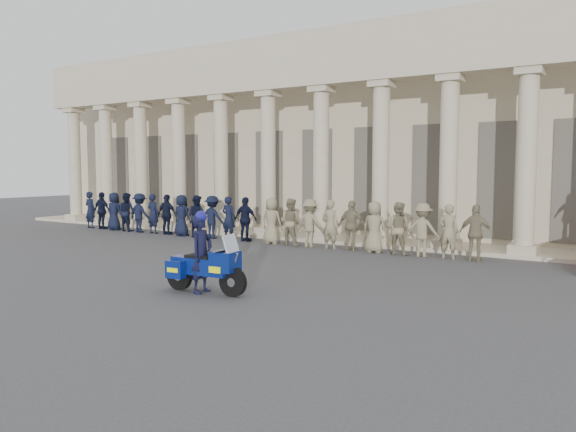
{
  "coord_description": "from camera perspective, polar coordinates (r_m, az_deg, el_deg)",
  "views": [
    {
      "loc": [
        9.82,
        -12.03,
        3.01
      ],
      "look_at": [
        0.97,
        1.92,
        1.6
      ],
      "focal_mm": 35.0,
      "sensor_mm": 36.0,
      "label": 1
    }
  ],
  "objects": [
    {
      "name": "officer_rank",
      "position": [
        23.18,
        -4.59,
        -0.31
      ],
      "size": [
        19.87,
        0.7,
        1.84
      ],
      "color": "black",
      "rests_on": "ground"
    },
    {
      "name": "motorcycle",
      "position": [
        13.69,
        -8.32,
        -5.17
      ],
      "size": [
        2.28,
        0.95,
        1.46
      ],
      "rotation": [
        0.0,
        0.0,
        0.08
      ],
      "color": "black",
      "rests_on": "ground"
    },
    {
      "name": "building",
      "position": [
        28.56,
        12.36,
        7.8
      ],
      "size": [
        40.0,
        12.5,
        9.0
      ],
      "color": "#BBAB8C",
      "rests_on": "ground"
    },
    {
      "name": "rider",
      "position": [
        13.7,
        -8.77,
        -3.68
      ],
      "size": [
        0.51,
        0.73,
        1.99
      ],
      "rotation": [
        0.0,
        0.0,
        1.65
      ],
      "color": "black",
      "rests_on": "ground"
    },
    {
      "name": "ground",
      "position": [
        15.82,
        -6.74,
        -6.13
      ],
      "size": [
        90.0,
        90.0,
        0.0
      ],
      "primitive_type": "plane",
      "color": "#404042",
      "rests_on": "ground"
    }
  ]
}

